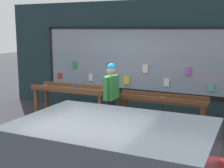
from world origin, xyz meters
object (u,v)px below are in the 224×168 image
person_browsing (111,92)px  small_dog (89,118)px  display_table_right (161,103)px  display_table_left (71,92)px

person_browsing → small_dog: bearing=108.9°
display_table_right → person_browsing: size_ratio=1.34×
person_browsing → small_dog: (-0.52, -0.19, -0.66)m
display_table_left → small_dog: size_ratio=3.54×
display_table_left → display_table_right: bearing=-0.1°
display_table_right → person_browsing: 1.24m
display_table_left → display_table_right: 2.59m
display_table_left → person_browsing: bearing=-20.5°
display_table_right → person_browsing: person_browsing is taller
display_table_left → small_dog: bearing=-37.2°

